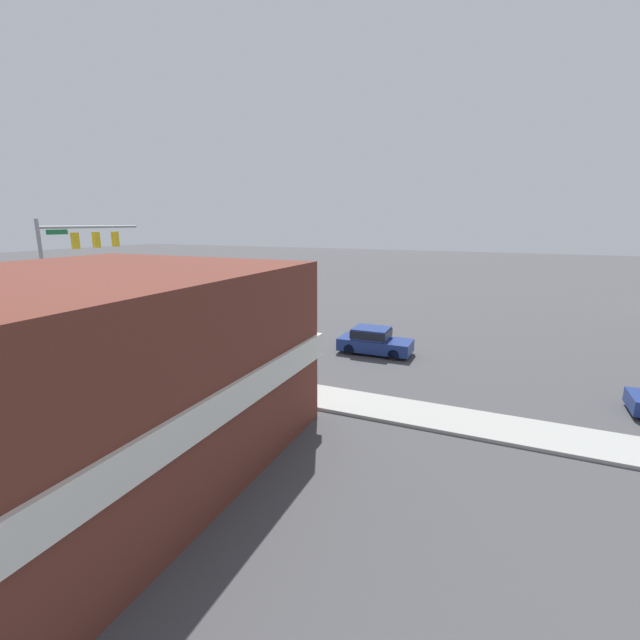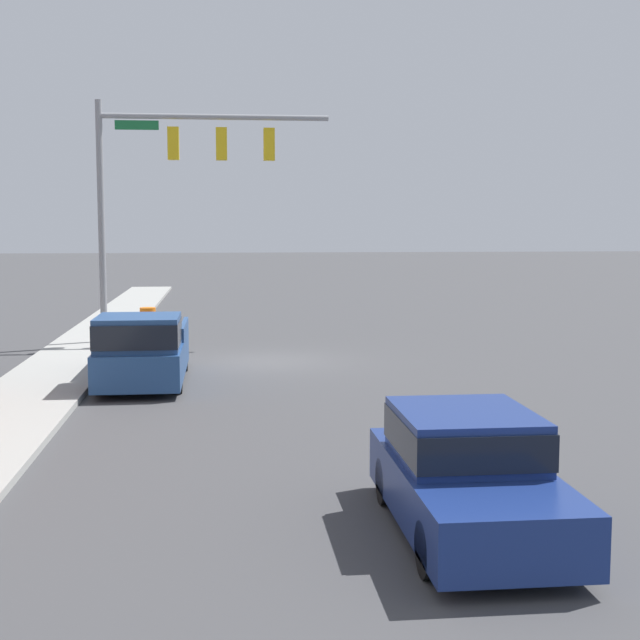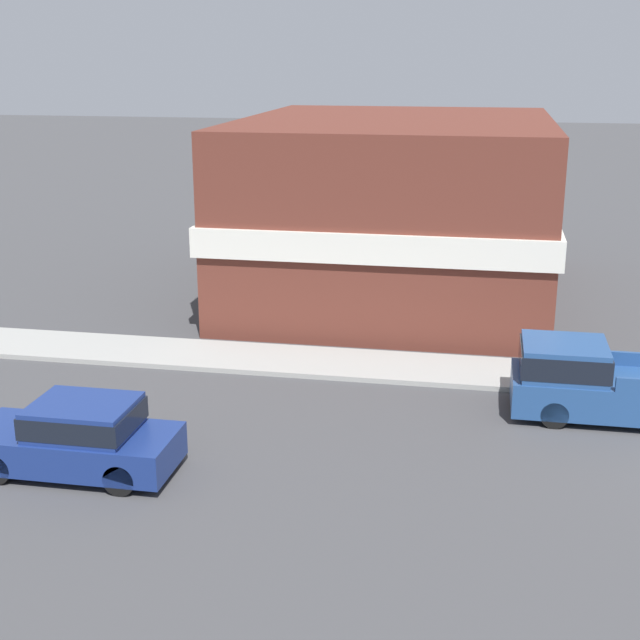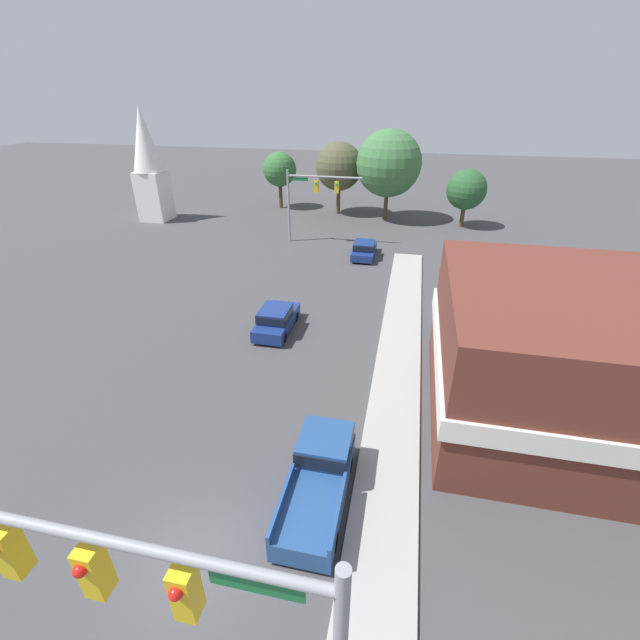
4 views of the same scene
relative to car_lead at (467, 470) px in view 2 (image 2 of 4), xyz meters
name	(u,v)px [view 2 (image 2 of 4)]	position (x,y,z in m)	size (l,w,h in m)	color
ground_plane	(268,362)	(1.85, -14.69, -0.81)	(200.00, 200.00, 0.00)	#424244
sidewalk_curb	(68,362)	(7.55, -14.69, -0.74)	(2.40, 60.00, 0.14)	#9E9E99
near_signal_assembly	(176,166)	(4.62, -18.74, 5.06)	(7.54, 0.49, 7.96)	gray
car_lead	(467,470)	(0.00, 0.00, 0.00)	(1.87, 4.34, 1.58)	black
pickup_truck_parked	(142,349)	(5.13, -11.18, 0.09)	(2.03, 5.28, 1.84)	black
construction_barrel	(148,323)	(5.75, -20.16, -0.25)	(0.56, 0.56, 1.11)	orange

